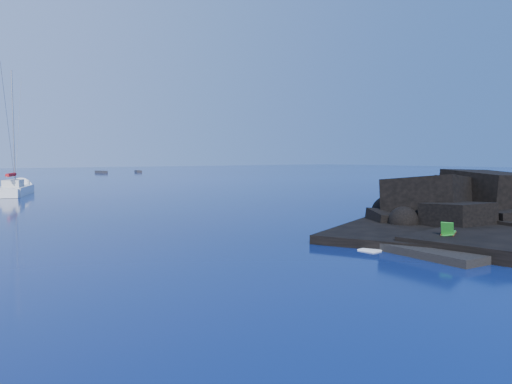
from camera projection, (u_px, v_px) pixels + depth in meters
ground at (420, 261)px, 20.75m from camera, size 400.00×400.00×0.00m
headland at (500, 226)px, 31.08m from camera, size 24.00×24.00×3.60m
beach at (466, 247)px, 23.90m from camera, size 9.08×6.86×0.70m
surf_foam at (395, 235)px, 27.75m from camera, size 10.00×8.00×0.06m
sailboat at (15, 195)px, 56.93m from camera, size 7.86×13.67×14.28m
deck_chair at (449, 229)px, 23.82m from camera, size 1.65×1.25×1.04m
towel at (476, 236)px, 24.99m from camera, size 1.95×1.59×0.05m
sunbather at (476, 233)px, 24.98m from camera, size 1.65×1.17×0.22m
marker_cone at (450, 231)px, 25.02m from camera, size 0.42×0.42×0.49m
distant_boat_a at (101, 173)px, 134.69m from camera, size 1.81×5.05×0.66m
distant_boat_b at (138, 172)px, 141.14m from camera, size 2.58×4.75×0.61m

